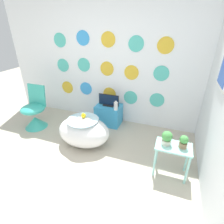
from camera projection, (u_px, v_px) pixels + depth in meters
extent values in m
plane|color=#BCB29E|center=(50.00, 191.00, 2.28)|extent=(12.00, 12.00, 0.00)
cube|color=white|center=(108.00, 60.00, 3.45)|extent=(4.67, 0.04, 2.60)
cylinder|color=gold|center=(67.00, 87.00, 4.05)|extent=(0.28, 0.01, 0.28)
cylinder|color=#3899E5|center=(86.00, 89.00, 3.88)|extent=(0.28, 0.01, 0.28)
cylinder|color=gold|center=(109.00, 94.00, 3.74)|extent=(0.28, 0.01, 0.28)
cylinder|color=#4CBFB2|center=(130.00, 98.00, 3.60)|extent=(0.28, 0.01, 0.28)
cylinder|color=#4CBFB2|center=(157.00, 100.00, 3.43)|extent=(0.28, 0.01, 0.28)
cylinder|color=#4CBFB2|center=(63.00, 65.00, 3.83)|extent=(0.28, 0.01, 0.28)
cylinder|color=#4CBFB2|center=(84.00, 65.00, 3.65)|extent=(0.28, 0.01, 0.28)
cylinder|color=gold|center=(107.00, 69.00, 3.51)|extent=(0.28, 0.01, 0.28)
cylinder|color=gold|center=(131.00, 73.00, 3.37)|extent=(0.28, 0.01, 0.28)
cylinder|color=#4CBFB2|center=(161.00, 73.00, 3.18)|extent=(0.28, 0.01, 0.28)
cylinder|color=#4CBFB2|center=(60.00, 40.00, 3.60)|extent=(0.28, 0.01, 0.28)
cylinder|color=#3899E5|center=(83.00, 38.00, 3.41)|extent=(0.28, 0.01, 0.28)
cylinder|color=gold|center=(108.00, 40.00, 3.25)|extent=(0.28, 0.01, 0.28)
cylinder|color=#4CBFB2|center=(136.00, 44.00, 3.11)|extent=(0.28, 0.01, 0.28)
cylinder|color=gold|center=(166.00, 45.00, 2.96)|extent=(0.28, 0.01, 0.28)
ellipsoid|color=white|center=(84.00, 131.00, 3.06)|extent=(0.92, 0.66, 0.51)
cylinder|color=#B2DBEA|center=(83.00, 120.00, 2.96)|extent=(0.54, 0.54, 0.01)
sphere|color=yellow|center=(84.00, 116.00, 2.96)|extent=(0.08, 0.08, 0.08)
sphere|color=yellow|center=(83.00, 114.00, 2.93)|extent=(0.05, 0.05, 0.05)
cone|color=orange|center=(82.00, 115.00, 2.91)|extent=(0.02, 0.02, 0.02)
cone|color=#38B2A3|center=(36.00, 122.00, 3.63)|extent=(0.45, 0.45, 0.23)
ellipsoid|color=#38B2A3|center=(33.00, 109.00, 3.50)|extent=(0.47, 0.47, 0.16)
cube|color=#38B2A3|center=(37.00, 95.00, 3.54)|extent=(0.40, 0.10, 0.45)
cube|color=#389ED6|center=(109.00, 115.00, 3.71)|extent=(0.52, 0.38, 0.43)
cube|color=white|center=(105.00, 115.00, 3.52)|extent=(0.44, 0.01, 0.12)
cube|color=black|center=(109.00, 105.00, 3.61)|extent=(0.23, 0.12, 0.02)
cube|color=black|center=(109.00, 100.00, 3.56)|extent=(0.43, 0.01, 0.23)
cube|color=#0F1E38|center=(109.00, 100.00, 3.55)|extent=(0.41, 0.01, 0.21)
cylinder|color=white|center=(116.00, 106.00, 3.40)|extent=(0.08, 0.08, 0.16)
cylinder|color=white|center=(116.00, 102.00, 3.35)|extent=(0.04, 0.04, 0.03)
cube|color=#99E0D8|center=(174.00, 147.00, 2.34)|extent=(0.47, 0.30, 0.02)
cylinder|color=#99E0D8|center=(155.00, 163.00, 2.41)|extent=(0.03, 0.03, 0.46)
cylinder|color=#99E0D8|center=(187.00, 171.00, 2.28)|extent=(0.03, 0.03, 0.46)
cylinder|color=#99E0D8|center=(157.00, 152.00, 2.62)|extent=(0.03, 0.03, 0.46)
cylinder|color=#99E0D8|center=(187.00, 158.00, 2.49)|extent=(0.03, 0.03, 0.46)
cylinder|color=beige|center=(166.00, 142.00, 2.36)|extent=(0.12, 0.12, 0.07)
sphere|color=#4C9E4C|center=(167.00, 136.00, 2.32)|extent=(0.14, 0.14, 0.14)
cylinder|color=#8C6B4C|center=(183.00, 145.00, 2.29)|extent=(0.11, 0.11, 0.08)
sphere|color=#4C9E4C|center=(184.00, 140.00, 2.25)|extent=(0.11, 0.11, 0.11)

